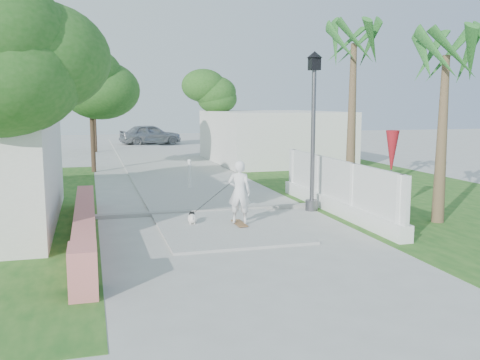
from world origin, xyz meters
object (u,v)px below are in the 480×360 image
object	(u,v)px
patio_umbrella	(392,153)
skateboarder	(223,196)
dog	(192,218)
street_lamp	(313,125)
bollard	(189,173)
parked_car	(150,134)

from	to	relation	value
patio_umbrella	skateboarder	world-z (taller)	patio_umbrella
skateboarder	dog	xyz separation A→B (m)	(-0.74, 0.27, -0.57)
patio_umbrella	skateboarder	size ratio (longest dim) A/B	1.40
skateboarder	street_lamp	bearing A→B (deg)	-134.05
bollard	dog	xyz separation A→B (m)	(-0.93, -5.44, -0.40)
skateboarder	parked_car	size ratio (longest dim) A/B	0.37
street_lamp	skateboarder	distance (m)	3.56
street_lamp	parked_car	distance (m)	25.62
patio_umbrella	dog	xyz separation A→B (m)	(-5.53, 0.06, -1.50)
dog	parked_car	bearing A→B (deg)	93.18
skateboarder	bollard	bearing A→B (deg)	-68.74
dog	parked_car	distance (m)	26.53
dog	parked_car	world-z (taller)	parked_car
bollard	parked_car	world-z (taller)	parked_car
patio_umbrella	street_lamp	bearing A→B (deg)	152.24
bollard	parked_car	size ratio (longest dim) A/B	0.25
street_lamp	patio_umbrella	xyz separation A→B (m)	(1.90, -1.00, -0.74)
street_lamp	parked_car	xyz separation A→B (m)	(-1.75, 25.51, -1.68)
bollard	skateboarder	world-z (taller)	skateboarder
street_lamp	bollard	xyz separation A→B (m)	(-2.70, 4.50, -1.84)
skateboarder	dog	size ratio (longest dim) A/B	3.28
bollard	parked_car	distance (m)	21.03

